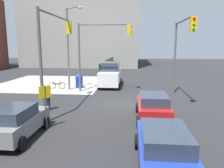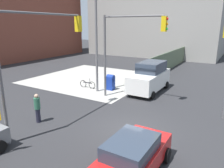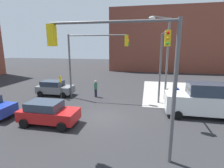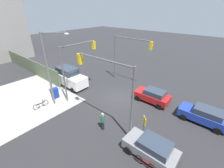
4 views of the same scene
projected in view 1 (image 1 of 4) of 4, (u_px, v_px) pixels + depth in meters
ground_plane at (124, 104)px, 16.74m from camera, size 120.00×120.00×0.00m
sidewalk_corner at (52, 83)px, 26.38m from camera, size 12.00×12.00×0.01m
construction_fence at (109, 66)px, 36.01m from camera, size 23.14×0.12×2.40m
building_loft_east at (86, 21)px, 51.23m from camera, size 20.00×24.00×20.09m
traffic_signal_nw_corner at (55, 42)px, 14.25m from camera, size 6.16×0.36×6.50m
traffic_signal_se_corner at (181, 43)px, 17.67m from camera, size 5.99×0.36×6.50m
traffic_signal_ne_corner at (99, 44)px, 20.58m from camera, size 0.36×5.10×6.50m
street_lamp_corner at (70, 43)px, 21.27m from camera, size 2.06×2.00×8.00m
warning_sign_two_way at (45, 100)px, 11.52m from camera, size 0.48×0.48×2.40m
mailbox_blue at (79, 81)px, 23.14m from camera, size 0.56×0.64×1.43m
coupe_red at (153, 106)px, 13.16m from camera, size 4.00×2.02×1.62m
sedan_gray at (16, 122)px, 10.51m from camera, size 3.90×2.02×1.62m
coupe_blue at (164, 147)px, 7.87m from camera, size 4.24×2.02×1.62m
van_white_delivery at (110, 75)px, 24.18m from camera, size 5.40×2.32×2.62m
pedestrian_crossing at (48, 97)px, 15.08m from camera, size 0.36×0.36×1.81m
bicycle_leaning_on_fence at (57, 85)px, 22.82m from camera, size 0.05×1.75×0.97m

